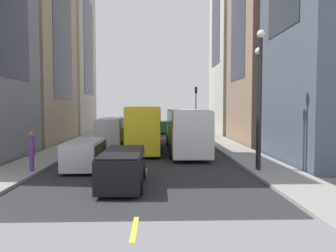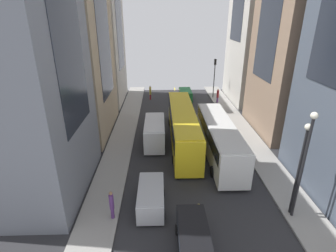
{
  "view_description": "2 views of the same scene",
  "coord_description": "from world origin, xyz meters",
  "px_view_note": "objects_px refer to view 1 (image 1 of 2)",
  "views": [
    {
      "loc": [
        -0.68,
        30.32,
        3.55
      ],
      "look_at": [
        -1.51,
        4.72,
        2.06
      ],
      "focal_mm": 34.77,
      "sensor_mm": 36.0,
      "label": 1
    },
    {
      "loc": [
        2.71,
        27.06,
        12.74
      ],
      "look_at": [
        1.99,
        3.22,
        2.69
      ],
      "focal_mm": 28.18,
      "sensor_mm": 36.0,
      "label": 2
    }
  ],
  "objects_px": {
    "pedestrian_walking_far": "(121,124)",
    "pedestrian_crossing_mid": "(32,150)",
    "city_bus_white": "(185,126)",
    "car_black_1": "(123,165)",
    "car_green_2": "(162,126)",
    "traffic_light_near_corner": "(196,101)",
    "streetcar_yellow": "(146,123)",
    "car_silver_0": "(85,152)",
    "delivery_van_white": "(112,130)",
    "pedestrian_crossing_near": "(199,124)"
  },
  "relations": [
    {
      "from": "city_bus_white",
      "to": "car_black_1",
      "type": "distance_m",
      "value": 12.26
    },
    {
      "from": "streetcar_yellow",
      "to": "pedestrian_walking_far",
      "type": "relative_size",
      "value": 6.47
    },
    {
      "from": "streetcar_yellow",
      "to": "car_black_1",
      "type": "bearing_deg",
      "value": 87.92
    },
    {
      "from": "streetcar_yellow",
      "to": "delivery_van_white",
      "type": "bearing_deg",
      "value": 9.22
    },
    {
      "from": "pedestrian_crossing_mid",
      "to": "traffic_light_near_corner",
      "type": "height_order",
      "value": "traffic_light_near_corner"
    },
    {
      "from": "delivery_van_white",
      "to": "car_black_1",
      "type": "relative_size",
      "value": 1.21
    },
    {
      "from": "streetcar_yellow",
      "to": "car_green_2",
      "type": "distance_m",
      "value": 15.49
    },
    {
      "from": "streetcar_yellow",
      "to": "car_green_2",
      "type": "xyz_separation_m",
      "value": [
        -1.73,
        -15.35,
        -1.17
      ]
    },
    {
      "from": "car_silver_0",
      "to": "pedestrian_crossing_near",
      "type": "bearing_deg",
      "value": -111.97
    },
    {
      "from": "streetcar_yellow",
      "to": "car_silver_0",
      "type": "relative_size",
      "value": 3.63
    },
    {
      "from": "traffic_light_near_corner",
      "to": "delivery_van_white",
      "type": "bearing_deg",
      "value": 60.6
    },
    {
      "from": "delivery_van_white",
      "to": "pedestrian_crossing_mid",
      "type": "height_order",
      "value": "delivery_van_white"
    },
    {
      "from": "car_green_2",
      "to": "pedestrian_walking_far",
      "type": "relative_size",
      "value": 1.84
    },
    {
      "from": "pedestrian_crossing_mid",
      "to": "car_silver_0",
      "type": "bearing_deg",
      "value": 63.08
    },
    {
      "from": "car_silver_0",
      "to": "car_green_2",
      "type": "xyz_separation_m",
      "value": [
        -4.83,
        -25.95,
        -0.02
      ]
    },
    {
      "from": "streetcar_yellow",
      "to": "traffic_light_near_corner",
      "type": "bearing_deg",
      "value": -111.58
    },
    {
      "from": "delivery_van_white",
      "to": "car_silver_0",
      "type": "relative_size",
      "value": 1.4
    },
    {
      "from": "car_black_1",
      "to": "pedestrian_crossing_near",
      "type": "relative_size",
      "value": 2.18
    },
    {
      "from": "streetcar_yellow",
      "to": "pedestrian_crossing_mid",
      "type": "height_order",
      "value": "streetcar_yellow"
    },
    {
      "from": "city_bus_white",
      "to": "traffic_light_near_corner",
      "type": "height_order",
      "value": "traffic_light_near_corner"
    },
    {
      "from": "delivery_van_white",
      "to": "car_green_2",
      "type": "xyz_separation_m",
      "value": [
        -4.72,
        -15.83,
        -0.56
      ]
    },
    {
      "from": "streetcar_yellow",
      "to": "car_black_1",
      "type": "height_order",
      "value": "streetcar_yellow"
    },
    {
      "from": "pedestrian_walking_far",
      "to": "pedestrian_crossing_mid",
      "type": "distance_m",
      "value": 27.52
    },
    {
      "from": "car_black_1",
      "to": "pedestrian_walking_far",
      "type": "height_order",
      "value": "pedestrian_walking_far"
    },
    {
      "from": "delivery_van_white",
      "to": "car_black_1",
      "type": "bearing_deg",
      "value": 99.88
    },
    {
      "from": "city_bus_white",
      "to": "delivery_van_white",
      "type": "distance_m",
      "value": 6.79
    },
    {
      "from": "traffic_light_near_corner",
      "to": "pedestrian_crossing_mid",
      "type": "bearing_deg",
      "value": 66.7
    },
    {
      "from": "car_black_1",
      "to": "car_green_2",
      "type": "height_order",
      "value": "car_green_2"
    },
    {
      "from": "car_black_1",
      "to": "pedestrian_crossing_mid",
      "type": "bearing_deg",
      "value": -29.16
    },
    {
      "from": "car_black_1",
      "to": "car_green_2",
      "type": "bearing_deg",
      "value": -94.31
    },
    {
      "from": "traffic_light_near_corner",
      "to": "car_black_1",
      "type": "bearing_deg",
      "value": 77.31
    },
    {
      "from": "delivery_van_white",
      "to": "pedestrian_walking_far",
      "type": "bearing_deg",
      "value": -86.55
    },
    {
      "from": "car_black_1",
      "to": "car_green_2",
      "type": "relative_size",
      "value": 1.13
    },
    {
      "from": "city_bus_white",
      "to": "pedestrian_crossing_mid",
      "type": "height_order",
      "value": "city_bus_white"
    },
    {
      "from": "city_bus_white",
      "to": "pedestrian_crossing_mid",
      "type": "bearing_deg",
      "value": 44.47
    },
    {
      "from": "city_bus_white",
      "to": "delivery_van_white",
      "type": "relative_size",
      "value": 2.17
    },
    {
      "from": "delivery_van_white",
      "to": "traffic_light_near_corner",
      "type": "xyz_separation_m",
      "value": [
        -9.41,
        -16.7,
        2.94
      ]
    },
    {
      "from": "car_silver_0",
      "to": "delivery_van_white",
      "type": "bearing_deg",
      "value": -90.58
    },
    {
      "from": "pedestrian_walking_far",
      "to": "delivery_van_white",
      "type": "bearing_deg",
      "value": -18.02
    },
    {
      "from": "streetcar_yellow",
      "to": "car_black_1",
      "type": "xyz_separation_m",
      "value": [
        0.53,
        14.63,
        -1.18
      ]
    },
    {
      "from": "pedestrian_walking_far",
      "to": "pedestrian_crossing_mid",
      "type": "bearing_deg",
      "value": -24.94
    },
    {
      "from": "pedestrian_walking_far",
      "to": "car_silver_0",
      "type": "bearing_deg",
      "value": -19.56
    },
    {
      "from": "city_bus_white",
      "to": "pedestrian_crossing_near",
      "type": "xyz_separation_m",
      "value": [
        -3.27,
        -16.33,
        -0.7
      ]
    },
    {
      "from": "car_green_2",
      "to": "pedestrian_crossing_near",
      "type": "relative_size",
      "value": 1.93
    },
    {
      "from": "pedestrian_crossing_mid",
      "to": "traffic_light_near_corner",
      "type": "xyz_separation_m",
      "value": [
        -12.05,
        -27.99,
        3.17
      ]
    },
    {
      "from": "delivery_van_white",
      "to": "car_silver_0",
      "type": "height_order",
      "value": "delivery_van_white"
    },
    {
      "from": "car_green_2",
      "to": "car_black_1",
      "type": "bearing_deg",
      "value": 85.69
    },
    {
      "from": "streetcar_yellow",
      "to": "traffic_light_near_corner",
      "type": "height_order",
      "value": "traffic_light_near_corner"
    },
    {
      "from": "pedestrian_crossing_mid",
      "to": "city_bus_white",
      "type": "bearing_deg",
      "value": 82.66
    },
    {
      "from": "pedestrian_walking_far",
      "to": "streetcar_yellow",
      "type": "bearing_deg",
      "value": -7.26
    }
  ]
}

